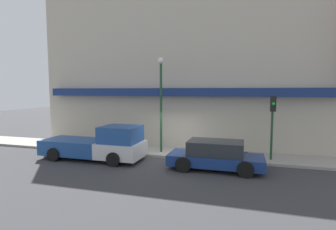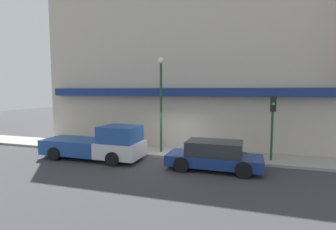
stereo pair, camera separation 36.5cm
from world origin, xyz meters
TOP-DOWN VIEW (x-y plane):
  - ground_plane at (0.00, 0.00)m, footprint 80.00×80.00m
  - sidewalk at (0.00, 1.22)m, footprint 36.00×2.44m
  - building at (0.01, 3.92)m, footprint 19.80×3.80m
  - pickup_truck at (-3.58, -1.28)m, footprint 5.72×2.17m
  - parked_car at (2.70, -1.28)m, footprint 4.46×1.99m
  - fire_hydrant at (-2.89, 0.83)m, footprint 0.20×0.20m
  - street_lamp at (-0.73, 0.89)m, footprint 0.36×0.36m
  - traffic_light at (5.38, 0.76)m, footprint 0.28×0.42m

SIDE VIEW (x-z plane):
  - ground_plane at x=0.00m, z-range 0.00..0.00m
  - sidewalk at x=0.00m, z-range 0.00..0.14m
  - fire_hydrant at x=-2.89m, z-range 0.14..0.88m
  - parked_car at x=2.70m, z-range -0.01..1.37m
  - pickup_truck at x=-3.58m, z-range -0.12..1.78m
  - traffic_light at x=5.38m, z-range 0.78..4.14m
  - street_lamp at x=-0.73m, z-range 0.83..6.36m
  - building at x=0.01m, z-range -0.01..10.99m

